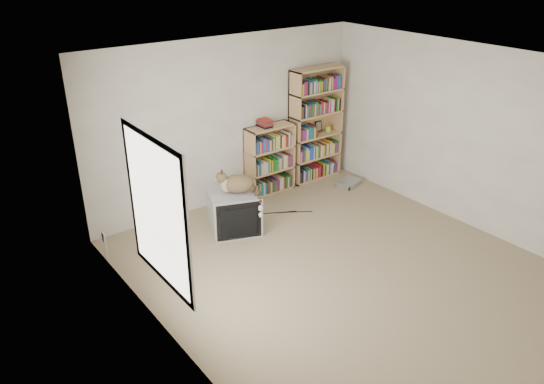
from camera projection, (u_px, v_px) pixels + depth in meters
floor at (341, 268)px, 6.56m from camera, size 4.50×5.00×0.01m
wall_back at (228, 122)px, 7.83m from camera, size 4.50×0.02×2.50m
wall_left at (168, 235)px, 4.80m from camera, size 0.02×5.00×2.50m
wall_right at (465, 136)px, 7.25m from camera, size 0.02×5.00×2.50m
ceiling at (354, 65)px, 5.49m from camera, size 4.50×5.00×0.02m
window at (157, 212)px, 4.89m from camera, size 0.02×1.22×1.52m
crt_tv at (234, 211)px, 7.32m from camera, size 0.83×0.80×0.58m
cat at (241, 187)px, 7.14m from camera, size 0.55×0.71×0.53m
bookcase_tall at (315, 127)px, 8.75m from camera, size 0.94×0.30×1.88m
bookcase_short at (269, 162)px, 8.40m from camera, size 0.80×0.30×1.10m
book_stack at (265, 123)px, 8.10m from camera, size 0.20×0.26×0.11m
green_mug at (328, 129)px, 8.92m from camera, size 0.09×0.09×0.10m
framed_print at (318, 126)px, 8.91m from camera, size 0.14×0.05×0.18m
dvd_player at (349, 183)px, 8.78m from camera, size 0.45×0.38×0.09m
wall_outlet at (103, 237)px, 6.62m from camera, size 0.01×0.08×0.13m
floor_cables at (275, 224)px, 7.58m from camera, size 1.20×0.70×0.01m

